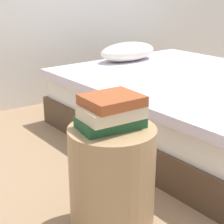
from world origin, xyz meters
TOP-DOWN VIEW (x-y plane):
  - bed at (1.14, 0.55)m, footprint 1.65×2.09m
  - side_table at (0.00, 0.00)m, footprint 0.39×0.39m
  - book_forest at (-0.00, 0.01)m, footprint 0.29×0.20m
  - book_cream at (-0.01, -0.01)m, footprint 0.26×0.18m
  - book_rust at (0.00, 0.00)m, footprint 0.23×0.20m

SIDE VIEW (x-z plane):
  - bed at x=1.14m, z-range -0.08..0.54m
  - side_table at x=0.00m, z-range 0.00..0.51m
  - book_forest at x=0.00m, z-range 0.51..0.56m
  - book_cream at x=-0.01m, z-range 0.56..0.62m
  - book_rust at x=0.00m, z-range 0.62..0.66m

